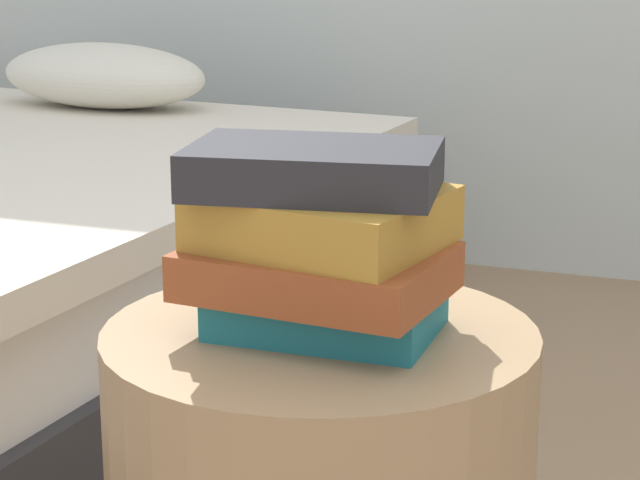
# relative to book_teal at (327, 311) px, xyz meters

# --- Properties ---
(book_teal) EXTENTS (0.23, 0.16, 0.04)m
(book_teal) POSITION_rel_book_teal_xyz_m (0.00, 0.00, 0.00)
(book_teal) COLOR #1E727F
(book_teal) RESTS_ON side_table
(book_rust) EXTENTS (0.28, 0.21, 0.05)m
(book_rust) POSITION_rel_book_teal_xyz_m (-0.00, -0.01, 0.05)
(book_rust) COLOR #994723
(book_rust) RESTS_ON book_teal
(book_ochre) EXTENTS (0.27, 0.24, 0.06)m
(book_ochre) POSITION_rel_book_teal_xyz_m (-0.01, 0.01, 0.10)
(book_ochre) COLOR #B7842D
(book_ochre) RESTS_ON book_rust
(book_charcoal) EXTENTS (0.28, 0.21, 0.05)m
(book_charcoal) POSITION_rel_book_teal_xyz_m (-0.01, -0.01, 0.16)
(book_charcoal) COLOR #28282D
(book_charcoal) RESTS_ON book_ochre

